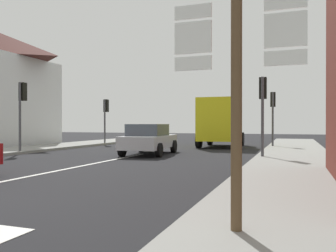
# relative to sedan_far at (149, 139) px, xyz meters

# --- Properties ---
(ground_plane) EXTENTS (80.00, 80.00, 0.00)m
(ground_plane) POSITION_rel_sedan_far_xyz_m (-0.39, -1.87, -0.76)
(ground_plane) COLOR black
(sidewalk_right) EXTENTS (3.13, 44.00, 0.14)m
(sidewalk_right) POSITION_rel_sedan_far_xyz_m (6.64, -3.87, -0.69)
(sidewalk_right) COLOR gray
(sidewalk_right) RESTS_ON ground
(lane_centre_stripe) EXTENTS (0.16, 12.00, 0.01)m
(lane_centre_stripe) POSITION_rel_sedan_far_xyz_m (-0.39, -5.87, -0.75)
(lane_centre_stripe) COLOR silver
(lane_centre_stripe) RESTS_ON ground
(sedan_far) EXTENTS (2.24, 4.33, 1.47)m
(sedan_far) POSITION_rel_sedan_far_xyz_m (0.00, 0.00, 0.00)
(sedan_far) COLOR #B7BABF
(sedan_far) RESTS_ON ground
(delivery_truck) EXTENTS (2.58, 5.05, 3.05)m
(delivery_truck) POSITION_rel_sedan_far_xyz_m (2.17, 6.75, 0.89)
(delivery_truck) COLOR yellow
(delivery_truck) RESTS_ON ground
(route_sign_post) EXTENTS (1.66, 0.14, 3.20)m
(route_sign_post) POSITION_rel_sedan_far_xyz_m (5.93, -11.30, 1.15)
(route_sign_post) COLOR brown
(route_sign_post) RESTS_ON ground
(traffic_light_far_right) EXTENTS (0.30, 0.49, 3.43)m
(traffic_light_far_right) POSITION_rel_sedan_far_xyz_m (5.37, 6.84, 1.78)
(traffic_light_far_right) COLOR #47474C
(traffic_light_far_right) RESTS_ON ground
(traffic_light_near_left) EXTENTS (0.30, 0.49, 3.54)m
(traffic_light_near_left) POSITION_rel_sedan_far_xyz_m (-6.16, -1.66, 1.86)
(traffic_light_near_left) COLOR #47474C
(traffic_light_near_left) RESTS_ON ground
(traffic_light_far_left) EXTENTS (0.30, 0.49, 3.24)m
(traffic_light_far_left) POSITION_rel_sedan_far_xyz_m (-6.16, 6.64, 1.64)
(traffic_light_far_left) COLOR #47474C
(traffic_light_far_left) RESTS_ON ground
(traffic_light_near_right) EXTENTS (0.30, 0.49, 3.43)m
(traffic_light_near_right) POSITION_rel_sedan_far_xyz_m (5.37, -0.55, 1.78)
(traffic_light_near_right) COLOR #47474C
(traffic_light_near_right) RESTS_ON ground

